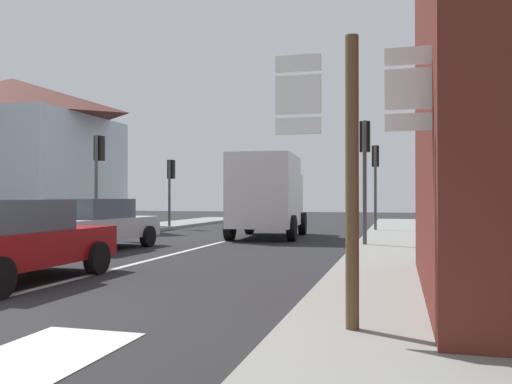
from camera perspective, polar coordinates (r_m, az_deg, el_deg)
name	(u,v)px	position (r m, az deg, el deg)	size (l,w,h in m)	color
ground_plane	(203,247)	(16.38, -5.68, -5.87)	(80.00, 80.00, 0.00)	#232326
sidewalk_right	(402,257)	(13.33, 15.39, -6.76)	(2.68, 44.00, 0.14)	gray
lane_centre_stripe	(142,262)	(12.73, -12.12, -7.35)	(0.16, 12.00, 0.01)	silver
lane_turn_arrow	(33,359)	(5.58, -22.77, -16.14)	(1.20, 2.20, 0.01)	silver
clapboard_house_left	(13,153)	(27.70, -24.61, 3.81)	(8.71, 8.33, 7.14)	silver
sedan_near	(8,240)	(10.28, -25.00, -4.70)	(1.97, 4.20, 1.47)	maroon
sedan_far	(96,224)	(15.90, -16.77, -3.26)	(2.15, 4.29, 1.47)	#B7BABF
delivery_truck	(268,194)	(19.99, 1.26, -0.19)	(2.77, 5.13, 3.05)	silver
route_sign_post	(352,159)	(5.66, 10.26, 3.50)	(1.66, 0.14, 3.20)	brown
traffic_light_near_right	(365,154)	(16.06, 11.58, 3.97)	(0.30, 0.49, 3.76)	#47474C
traffic_light_far_left	(171,178)	(25.85, -9.12, 1.51)	(0.30, 0.49, 3.31)	#47474C
traffic_light_near_left	(98,163)	(20.24, -16.52, 3.04)	(0.30, 0.49, 3.76)	#47474C
traffic_light_far_right	(375,168)	(23.38, 12.67, 2.50)	(0.30, 0.49, 3.74)	#47474C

